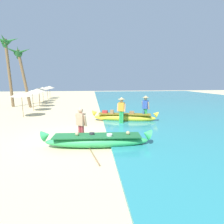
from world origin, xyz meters
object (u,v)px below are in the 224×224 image
object	(u,v)px
paddle	(92,152)
person_vendor_assistant	(145,106)
boat_green_foreground	(97,140)
person_vendor_hatted	(121,109)
palm_tree_tall_inland	(20,61)
person_tourist_customer	(81,123)
boat_yellow_midground	(124,117)
palm_tree_leaning_seaward	(7,52)

from	to	relation	value
paddle	person_vendor_assistant	bearing A→B (deg)	53.78
boat_green_foreground	person_vendor_assistant	distance (m)	5.60
person_vendor_hatted	person_vendor_assistant	world-z (taller)	person_vendor_assistant
palm_tree_tall_inland	person_tourist_customer	bearing A→B (deg)	-60.40
boat_yellow_midground	palm_tree_tall_inland	distance (m)	12.66
palm_tree_tall_inland	person_vendor_assistant	bearing A→B (deg)	-35.72
boat_yellow_midground	person_vendor_hatted	world-z (taller)	person_vendor_hatted
palm_tree_leaning_seaward	palm_tree_tall_inland	bearing A→B (deg)	-23.84
person_vendor_hatted	paddle	size ratio (longest dim) A/B	0.93
boat_yellow_midground	palm_tree_tall_inland	bearing A→B (deg)	140.69
paddle	palm_tree_tall_inland	bearing A→B (deg)	118.94
person_tourist_customer	paddle	bearing A→B (deg)	-68.32
person_tourist_customer	palm_tree_leaning_seaward	distance (m)	15.19
person_vendor_hatted	person_vendor_assistant	size ratio (longest dim) A/B	0.99
boat_green_foreground	person_vendor_hatted	xyz separation A→B (m)	(1.63, 3.66, 0.73)
palm_tree_tall_inland	palm_tree_leaning_seaward	size ratio (longest dim) A/B	0.85
person_tourist_customer	person_vendor_hatted	bearing A→B (deg)	53.37
person_vendor_assistant	boat_green_foreground	bearing A→B (deg)	-127.79
palm_tree_tall_inland	paddle	world-z (taller)	palm_tree_tall_inland
boat_yellow_midground	palm_tree_tall_inland	world-z (taller)	palm_tree_tall_inland
paddle	boat_green_foreground	bearing A→B (deg)	67.74
person_tourist_customer	palm_tree_tall_inland	xyz separation A→B (m)	(-6.52, 11.47, 3.81)
boat_yellow_midground	person_tourist_customer	size ratio (longest dim) A/B	2.76
boat_green_foreground	palm_tree_leaning_seaward	size ratio (longest dim) A/B	0.64
boat_green_foreground	person_tourist_customer	size ratio (longest dim) A/B	2.88
person_vendor_assistant	boat_yellow_midground	bearing A→B (deg)	175.70
boat_green_foreground	person_vendor_hatted	size ratio (longest dim) A/B	2.63
boat_green_foreground	boat_yellow_midground	size ratio (longest dim) A/B	1.04
person_vendor_hatted	palm_tree_leaning_seaward	world-z (taller)	palm_tree_leaning_seaward
boat_yellow_midground	palm_tree_leaning_seaward	bearing A→B (deg)	142.45
person_vendor_hatted	person_tourist_customer	xyz separation A→B (m)	(-2.32, -3.12, -0.11)
person_tourist_customer	person_vendor_assistant	world-z (taller)	person_vendor_assistant
person_vendor_assistant	palm_tree_leaning_seaward	world-z (taller)	palm_tree_leaning_seaward
person_tourist_customer	paddle	world-z (taller)	person_tourist_customer
palm_tree_tall_inland	boat_yellow_midground	bearing A→B (deg)	-39.31
person_vendor_hatted	paddle	bearing A→B (deg)	-113.82
person_vendor_hatted	palm_tree_tall_inland	world-z (taller)	palm_tree_tall_inland
palm_tree_leaning_seaward	paddle	distance (m)	16.59
person_tourist_customer	palm_tree_leaning_seaward	world-z (taller)	palm_tree_leaning_seaward
palm_tree_tall_inland	person_vendor_hatted	bearing A→B (deg)	-43.40
person_vendor_assistant	palm_tree_tall_inland	distance (m)	13.57
person_vendor_hatted	palm_tree_leaning_seaward	xyz separation A→B (m)	(-10.24, 8.98, 4.54)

